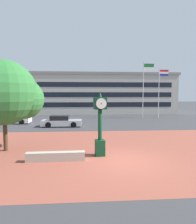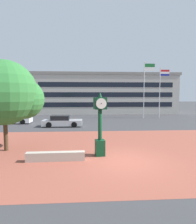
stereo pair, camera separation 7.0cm
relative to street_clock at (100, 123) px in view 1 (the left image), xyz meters
The scene contains 10 objects.
ground_plane 2.58m from the street_clock, 43.38° to the right, with size 200.00×200.00×0.00m, color #38383A.
plaza_brick_paving 2.73m from the street_clock, 50.41° to the left, with size 44.00×13.11×0.01m, color brown.
planter_wall 3.16m from the street_clock, 162.56° to the right, with size 3.20×0.40×0.50m, color #ADA393.
street_clock is the anchor object (origin of this frame).
plaza_tree 6.28m from the street_clock, 164.33° to the left, with size 4.49×4.18×5.86m.
car_street_near 11.93m from the street_clock, 107.50° to the left, with size 4.54×1.92×1.28m.
car_street_mid 17.41m from the street_clock, 125.22° to the left, with size 4.20×2.00×1.28m.
flagpole_primary 21.15m from the street_clock, 65.74° to the left, with size 1.73×0.14×8.80m.
flagpole_secondary 22.20m from the street_clock, 59.81° to the left, with size 1.55×0.14×7.89m.
civic_building 30.89m from the street_clock, 84.10° to the left, with size 28.51×11.26×7.93m.
Camera 1 is at (-2.13, -10.37, 3.61)m, focal length 31.56 mm.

